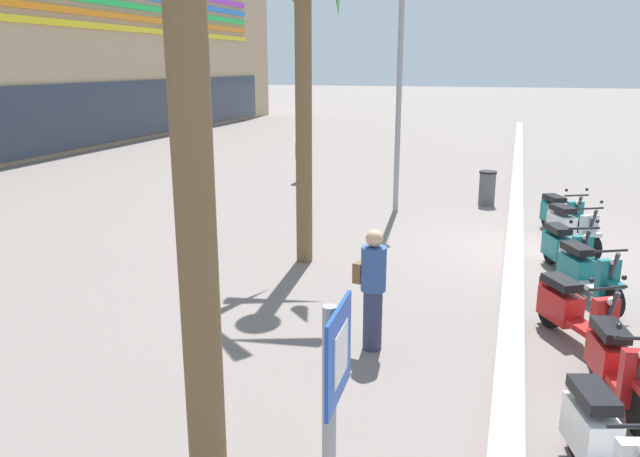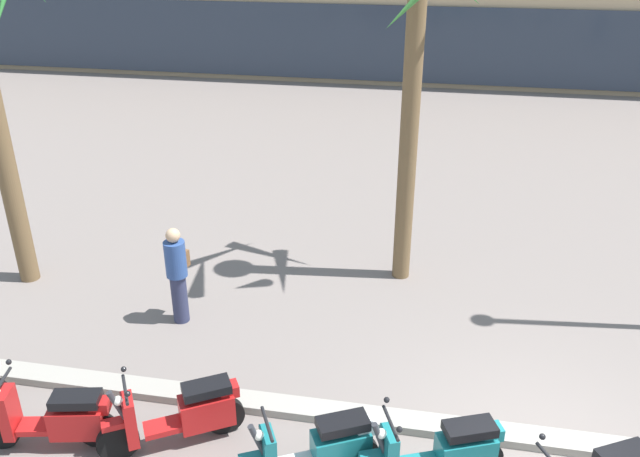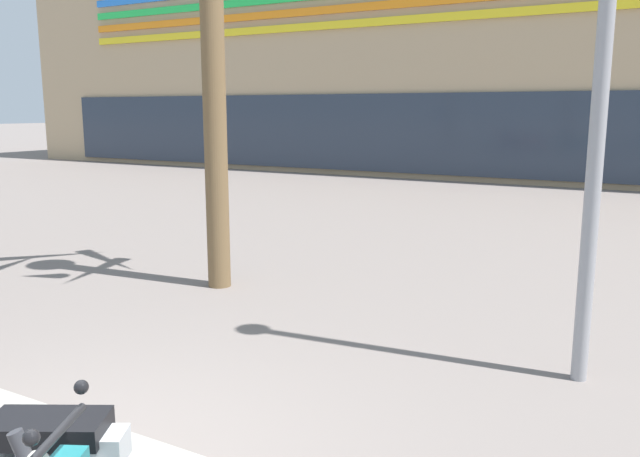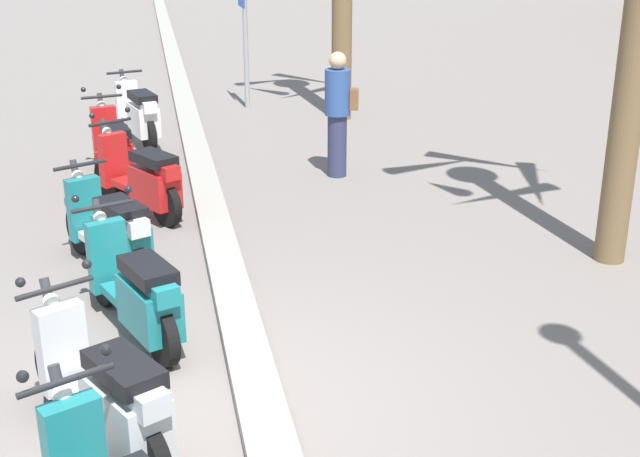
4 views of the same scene
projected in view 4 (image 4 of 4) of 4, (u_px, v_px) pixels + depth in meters
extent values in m
plane|color=slate|center=(197.00, 411.00, 6.39)|extent=(200.00, 200.00, 0.00)
cube|color=gray|center=(259.00, 397.00, 6.45)|extent=(60.00, 0.36, 0.12)
cylinder|color=black|center=(125.00, 117.00, 13.98)|extent=(0.53, 0.24, 0.52)
cylinder|color=black|center=(149.00, 134.00, 12.94)|extent=(0.53, 0.24, 0.52)
cube|color=white|center=(135.00, 121.00, 13.48)|extent=(0.65, 0.44, 0.08)
cube|color=white|center=(144.00, 120.00, 13.06)|extent=(0.74, 0.50, 0.45)
cube|color=black|center=(142.00, 97.00, 12.92)|extent=(0.66, 0.46, 0.12)
cube|color=white|center=(127.00, 102.00, 13.73)|extent=(0.23, 0.37, 0.66)
cube|color=white|center=(124.00, 99.00, 13.88)|extent=(0.35, 0.24, 0.08)
cylinder|color=#333338|center=(125.00, 91.00, 13.74)|extent=(0.29, 0.15, 0.69)
cylinder|color=black|center=(124.00, 72.00, 13.56)|extent=(0.20, 0.55, 0.04)
sphere|color=white|center=(123.00, 80.00, 13.70)|extent=(0.12, 0.12, 0.12)
cube|color=white|center=(148.00, 107.00, 12.72)|extent=(0.29, 0.26, 0.16)
cylinder|color=black|center=(104.00, 147.00, 12.28)|extent=(0.53, 0.21, 0.52)
cylinder|color=black|center=(121.00, 170.00, 11.23)|extent=(0.53, 0.21, 0.52)
cube|color=red|center=(111.00, 153.00, 11.78)|extent=(0.64, 0.40, 0.08)
cube|color=red|center=(117.00, 155.00, 11.37)|extent=(0.73, 0.45, 0.42)
cube|color=black|center=(115.00, 130.00, 11.23)|extent=(0.65, 0.42, 0.12)
cube|color=red|center=(105.00, 130.00, 12.03)|extent=(0.21, 0.36, 0.66)
cube|color=red|center=(102.00, 127.00, 12.18)|extent=(0.35, 0.22, 0.08)
cylinder|color=#333338|center=(103.00, 118.00, 12.04)|extent=(0.29, 0.13, 0.69)
cylinder|color=black|center=(102.00, 97.00, 11.86)|extent=(0.15, 0.56, 0.04)
sphere|color=white|center=(101.00, 105.00, 12.00)|extent=(0.12, 0.12, 0.12)
cube|color=red|center=(120.00, 143.00, 11.03)|extent=(0.28, 0.25, 0.16)
sphere|color=black|center=(83.00, 90.00, 11.71)|extent=(0.07, 0.07, 0.07)
sphere|color=black|center=(119.00, 87.00, 11.89)|extent=(0.07, 0.07, 0.07)
cylinder|color=black|center=(108.00, 179.00, 10.88)|extent=(0.50, 0.35, 0.52)
cylinder|color=black|center=(166.00, 204.00, 9.95)|extent=(0.50, 0.35, 0.52)
cube|color=red|center=(133.00, 185.00, 10.43)|extent=(0.66, 0.55, 0.08)
cube|color=red|center=(155.00, 187.00, 10.05)|extent=(0.75, 0.62, 0.43)
cube|color=black|center=(154.00, 159.00, 9.91)|extent=(0.67, 0.57, 0.12)
cube|color=red|center=(113.00, 159.00, 10.65)|extent=(0.29, 0.36, 0.66)
cube|color=red|center=(106.00, 156.00, 10.78)|extent=(0.36, 0.30, 0.08)
cylinder|color=#333338|center=(109.00, 146.00, 10.65)|extent=(0.28, 0.21, 0.69)
cylinder|color=black|center=(110.00, 122.00, 10.48)|extent=(0.32, 0.50, 0.04)
sphere|color=white|center=(107.00, 132.00, 10.60)|extent=(0.12, 0.12, 0.12)
cube|color=red|center=(168.00, 172.00, 9.75)|extent=(0.31, 0.29, 0.16)
sphere|color=black|center=(92.00, 116.00, 10.28)|extent=(0.07, 0.07, 0.07)
sphere|color=black|center=(127.00, 110.00, 10.58)|extent=(0.07, 0.07, 0.07)
cylinder|color=black|center=(80.00, 230.00, 9.18)|extent=(0.51, 0.32, 0.52)
cylinder|color=black|center=(135.00, 267.00, 8.25)|extent=(0.51, 0.32, 0.52)
cube|color=silver|center=(103.00, 240.00, 8.73)|extent=(0.66, 0.52, 0.08)
cube|color=#197075|center=(123.00, 243.00, 8.35)|extent=(0.75, 0.59, 0.45)
cube|color=black|center=(121.00, 208.00, 8.20)|extent=(0.67, 0.54, 0.12)
cube|color=#197075|center=(85.00, 209.00, 8.95)|extent=(0.28, 0.37, 0.66)
cube|color=#197075|center=(78.00, 204.00, 9.08)|extent=(0.36, 0.29, 0.08)
cylinder|color=#333338|center=(80.00, 193.00, 8.95)|extent=(0.28, 0.19, 0.69)
cylinder|color=black|center=(80.00, 165.00, 8.78)|extent=(0.29, 0.52, 0.04)
sphere|color=white|center=(78.00, 176.00, 8.90)|extent=(0.12, 0.12, 0.12)
cube|color=silver|center=(135.00, 226.00, 8.03)|extent=(0.30, 0.29, 0.16)
cylinder|color=black|center=(103.00, 278.00, 8.00)|extent=(0.52, 0.29, 0.52)
cylinder|color=black|center=(162.00, 335.00, 6.95)|extent=(0.52, 0.29, 0.52)
cube|color=#197075|center=(128.00, 296.00, 7.49)|extent=(0.66, 0.48, 0.08)
cube|color=#197075|center=(150.00, 308.00, 7.07)|extent=(0.75, 0.55, 0.42)
cube|color=black|center=(148.00, 270.00, 6.93)|extent=(0.67, 0.50, 0.12)
cube|color=#197075|center=(107.00, 255.00, 7.76)|extent=(0.26, 0.37, 0.66)
cube|color=#197075|center=(100.00, 249.00, 7.90)|extent=(0.36, 0.27, 0.08)
cylinder|color=#333338|center=(103.00, 237.00, 7.77)|extent=(0.29, 0.17, 0.69)
cylinder|color=black|center=(103.00, 206.00, 7.59)|extent=(0.25, 0.53, 0.04)
sphere|color=white|center=(100.00, 218.00, 7.72)|extent=(0.12, 0.12, 0.12)
cube|color=#197075|center=(163.00, 294.00, 6.75)|extent=(0.30, 0.27, 0.16)
sphere|color=black|center=(75.00, 199.00, 7.41)|extent=(0.07, 0.07, 0.07)
sphere|color=black|center=(128.00, 189.00, 7.66)|extent=(0.07, 0.07, 0.07)
cylinder|color=black|center=(56.00, 374.00, 6.38)|extent=(0.50, 0.34, 0.52)
cylinder|color=black|center=(146.00, 457.00, 5.43)|extent=(0.50, 0.34, 0.52)
cube|color=silver|center=(93.00, 401.00, 5.92)|extent=(0.66, 0.53, 0.08)
cube|color=silver|center=(127.00, 417.00, 5.52)|extent=(0.75, 0.61, 0.45)
cube|color=black|center=(124.00, 369.00, 5.38)|extent=(0.67, 0.55, 0.12)
cube|color=silver|center=(62.00, 348.00, 6.15)|extent=(0.29, 0.37, 0.66)
cube|color=silver|center=(52.00, 339.00, 6.28)|extent=(0.36, 0.29, 0.08)
cylinder|color=#333338|center=(55.00, 325.00, 6.15)|extent=(0.28, 0.20, 0.69)
cylinder|color=black|center=(55.00, 288.00, 5.98)|extent=(0.30, 0.51, 0.04)
sphere|color=white|center=(51.00, 302.00, 6.10)|extent=(0.12, 0.12, 0.12)
cube|color=silver|center=(148.00, 401.00, 5.21)|extent=(0.31, 0.29, 0.16)
sphere|color=black|center=(20.00, 282.00, 5.78)|extent=(0.07, 0.07, 0.07)
sphere|color=black|center=(87.00, 264.00, 6.07)|extent=(0.07, 0.07, 0.07)
cube|color=#197075|center=(75.00, 451.00, 5.00)|extent=(0.28, 0.37, 0.66)
cube|color=#197075|center=(63.00, 437.00, 5.13)|extent=(0.36, 0.29, 0.08)
cylinder|color=#333338|center=(67.00, 423.00, 5.00)|extent=(0.28, 0.19, 0.69)
cylinder|color=black|center=(66.00, 380.00, 4.83)|extent=(0.28, 0.52, 0.04)
sphere|color=white|center=(62.00, 394.00, 4.95)|extent=(0.12, 0.12, 0.12)
sphere|color=black|center=(23.00, 377.00, 4.64)|extent=(0.07, 0.07, 0.07)
sphere|color=black|center=(106.00, 350.00, 4.91)|extent=(0.07, 0.07, 0.07)
cylinder|color=#939399|center=(246.00, 41.00, 15.37)|extent=(0.09, 0.09, 2.40)
cylinder|color=#2D3351|center=(337.00, 145.00, 11.72)|extent=(0.26, 0.26, 0.86)
cylinder|color=#2D4C8C|center=(337.00, 92.00, 11.47)|extent=(0.34, 0.34, 0.61)
sphere|color=tan|center=(338.00, 61.00, 11.32)|extent=(0.23, 0.23, 0.23)
cube|color=brown|center=(354.00, 99.00, 11.49)|extent=(0.18, 0.15, 0.28)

